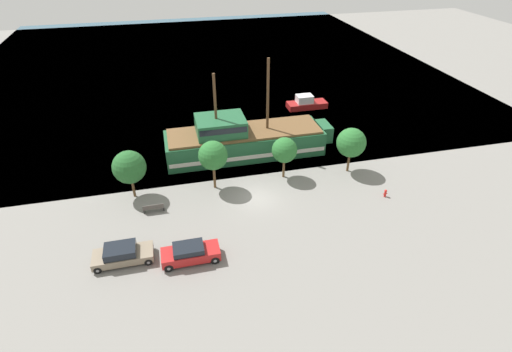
# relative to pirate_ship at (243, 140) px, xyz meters

# --- Properties ---
(ground_plane) EXTENTS (160.00, 160.00, 0.00)m
(ground_plane) POSITION_rel_pirate_ship_xyz_m (-0.43, -8.72, -1.73)
(ground_plane) COLOR gray
(water_surface) EXTENTS (80.00, 80.00, 0.00)m
(water_surface) POSITION_rel_pirate_ship_xyz_m (-0.43, 35.28, -1.73)
(water_surface) COLOR #33566B
(water_surface) RESTS_ON ground
(pirate_ship) EXTENTS (18.54, 5.16, 10.60)m
(pirate_ship) POSITION_rel_pirate_ship_xyz_m (0.00, 0.00, 0.00)
(pirate_ship) COLOR #1E5633
(pirate_ship) RESTS_ON water_surface
(moored_boat_dockside) EXTENTS (5.49, 2.12, 1.85)m
(moored_boat_dockside) POSITION_rel_pirate_ship_xyz_m (11.24, 10.69, -1.05)
(moored_boat_dockside) COLOR maroon
(moored_boat_dockside) RESTS_ON water_surface
(parked_car_curb_front) EXTENTS (4.43, 1.82, 1.46)m
(parked_car_curb_front) POSITION_rel_pirate_ship_xyz_m (-7.39, -15.44, -0.99)
(parked_car_curb_front) COLOR #B21E1E
(parked_car_curb_front) RESTS_ON ground_plane
(parked_car_curb_mid) EXTENTS (4.52, 1.99, 1.42)m
(parked_car_curb_mid) POSITION_rel_pirate_ship_xyz_m (-12.45, -14.30, -1.03)
(parked_car_curb_mid) COLOR #7F705B
(parked_car_curb_mid) RESTS_ON ground_plane
(fire_hydrant) EXTENTS (0.42, 0.25, 0.76)m
(fire_hydrant) POSITION_rel_pirate_ship_xyz_m (11.40, -11.25, -1.32)
(fire_hydrant) COLOR red
(fire_hydrant) RESTS_ON ground_plane
(bench_promenade_east) EXTENTS (1.85, 0.45, 0.85)m
(bench_promenade_east) POSITION_rel_pirate_ship_xyz_m (-10.02, -8.56, -1.28)
(bench_promenade_east) COLOR #4C4742
(bench_promenade_east) RESTS_ON ground_plane
(tree_row_east) EXTENTS (3.06, 3.06, 4.76)m
(tree_row_east) POSITION_rel_pirate_ship_xyz_m (-11.75, -5.64, 1.49)
(tree_row_east) COLOR brown
(tree_row_east) RESTS_ON ground_plane
(tree_row_mideast) EXTENTS (2.78, 2.78, 5.00)m
(tree_row_mideast) POSITION_rel_pirate_ship_xyz_m (-4.09, -5.95, 1.87)
(tree_row_mideast) COLOR brown
(tree_row_mideast) RESTS_ON ground_plane
(tree_row_midwest) EXTENTS (2.53, 2.53, 4.37)m
(tree_row_midwest) POSITION_rel_pirate_ship_xyz_m (3.01, -5.66, 1.36)
(tree_row_midwest) COLOR brown
(tree_row_midwest) RESTS_ON ground_plane
(tree_row_west) EXTENTS (2.97, 2.97, 4.81)m
(tree_row_west) POSITION_rel_pirate_ship_xyz_m (9.87, -6.13, 1.59)
(tree_row_west) COLOR brown
(tree_row_west) RESTS_ON ground_plane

